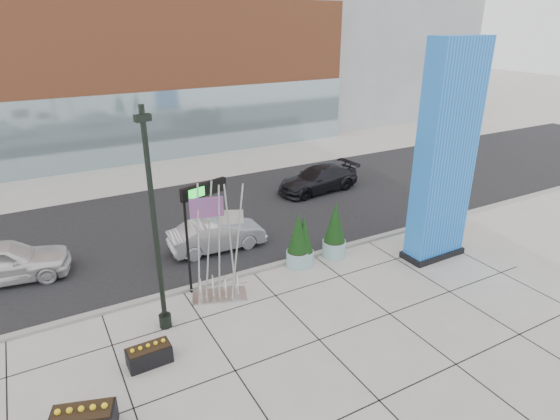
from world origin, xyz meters
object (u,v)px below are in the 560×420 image
blue_pylon (445,159)px  overhead_street_sign (203,201)px  lamp_post (157,246)px  car_silver_mid (217,235)px  public_art_sculpture (218,268)px  car_white_west (3,262)px

blue_pylon → overhead_street_sign: blue_pylon is taller
lamp_post → car_silver_mid: 6.32m
overhead_street_sign → public_art_sculpture: bearing=-97.9°
car_white_west → lamp_post: bearing=-132.7°
lamp_post → car_white_west: (-4.70, 6.05, -2.24)m
public_art_sculpture → overhead_street_sign: 2.55m
blue_pylon → public_art_sculpture: blue_pylon is taller
lamp_post → car_silver_mid: lamp_post is taller
public_art_sculpture → overhead_street_sign: size_ratio=1.08×
blue_pylon → car_white_west: blue_pylon is taller
car_white_west → public_art_sculpture: bearing=-117.0°
lamp_post → car_white_west: size_ratio=1.53×
lamp_post → blue_pylon: bearing=-3.0°
overhead_street_sign → car_white_west: bearing=130.2°
blue_pylon → public_art_sculpture: size_ratio=2.01×
public_art_sculpture → car_white_west: size_ratio=0.93×
lamp_post → car_white_west: bearing=127.9°
blue_pylon → car_silver_mid: blue_pylon is taller
public_art_sculpture → car_white_west: (-7.04, 5.20, -0.36)m
blue_pylon → lamp_post: (-11.83, 0.62, -1.36)m
lamp_post → car_silver_mid: size_ratio=1.74×
public_art_sculpture → overhead_street_sign: public_art_sculpture is taller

